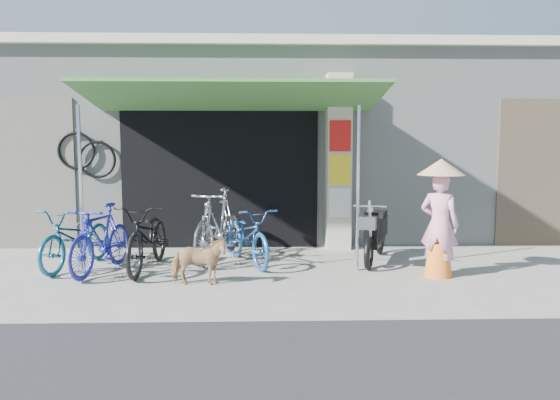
{
  "coord_description": "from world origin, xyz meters",
  "views": [
    {
      "loc": [
        -0.44,
        -6.94,
        1.83
      ],
      "look_at": [
        -0.2,
        1.0,
        1.0
      ],
      "focal_mm": 35.0,
      "sensor_mm": 36.0,
      "label": 1
    }
  ],
  "objects_px": {
    "bike_blue": "(101,239)",
    "bike_black": "(149,237)",
    "bike_navy": "(248,235)",
    "nun": "(440,218)",
    "bike_teal": "(77,237)",
    "bike_silver": "(218,224)",
    "moped": "(375,234)",
    "street_dog": "(198,261)"
  },
  "relations": [
    {
      "from": "bike_blue",
      "to": "bike_black",
      "type": "height_order",
      "value": "bike_black"
    },
    {
      "from": "bike_navy",
      "to": "nun",
      "type": "relative_size",
      "value": 1.03
    },
    {
      "from": "nun",
      "to": "bike_teal",
      "type": "bearing_deg",
      "value": 26.61
    },
    {
      "from": "bike_silver",
      "to": "moped",
      "type": "height_order",
      "value": "bike_silver"
    },
    {
      "from": "bike_blue",
      "to": "bike_navy",
      "type": "bearing_deg",
      "value": 28.01
    },
    {
      "from": "nun",
      "to": "bike_blue",
      "type": "bearing_deg",
      "value": 29.9
    },
    {
      "from": "bike_blue",
      "to": "bike_navy",
      "type": "xyz_separation_m",
      "value": [
        2.05,
        0.52,
        -0.05
      ]
    },
    {
      "from": "bike_black",
      "to": "nun",
      "type": "distance_m",
      "value": 4.11
    },
    {
      "from": "bike_navy",
      "to": "bike_silver",
      "type": "bearing_deg",
      "value": 126.35
    },
    {
      "from": "bike_teal",
      "to": "bike_blue",
      "type": "height_order",
      "value": "bike_blue"
    },
    {
      "from": "bike_black",
      "to": "street_dog",
      "type": "bearing_deg",
      "value": -42.74
    },
    {
      "from": "nun",
      "to": "street_dog",
      "type": "bearing_deg",
      "value": 40.61
    },
    {
      "from": "bike_blue",
      "to": "nun",
      "type": "bearing_deg",
      "value": 9.54
    },
    {
      "from": "bike_teal",
      "to": "nun",
      "type": "xyz_separation_m",
      "value": [
        5.15,
        -0.68,
        0.36
      ]
    },
    {
      "from": "bike_black",
      "to": "moped",
      "type": "bearing_deg",
      "value": 12.31
    },
    {
      "from": "bike_navy",
      "to": "moped",
      "type": "height_order",
      "value": "moped"
    },
    {
      "from": "bike_teal",
      "to": "moped",
      "type": "height_order",
      "value": "moped"
    },
    {
      "from": "bike_silver",
      "to": "street_dog",
      "type": "height_order",
      "value": "bike_silver"
    },
    {
      "from": "bike_black",
      "to": "moped",
      "type": "xyz_separation_m",
      "value": [
        3.39,
        0.49,
        -0.06
      ]
    },
    {
      "from": "street_dog",
      "to": "moped",
      "type": "distance_m",
      "value": 2.92
    },
    {
      "from": "bike_teal",
      "to": "bike_silver",
      "type": "distance_m",
      "value": 2.09
    },
    {
      "from": "bike_silver",
      "to": "bike_navy",
      "type": "bearing_deg",
      "value": -14.16
    },
    {
      "from": "moped",
      "to": "bike_black",
      "type": "bearing_deg",
      "value": -151.91
    },
    {
      "from": "bike_blue",
      "to": "moped",
      "type": "relative_size",
      "value": 1.0
    },
    {
      "from": "bike_blue",
      "to": "nun",
      "type": "relative_size",
      "value": 1.0
    },
    {
      "from": "bike_teal",
      "to": "nun",
      "type": "distance_m",
      "value": 5.21
    },
    {
      "from": "moped",
      "to": "bike_silver",
      "type": "bearing_deg",
      "value": -163.88
    },
    {
      "from": "bike_blue",
      "to": "bike_navy",
      "type": "relative_size",
      "value": 0.97
    },
    {
      "from": "bike_silver",
      "to": "bike_teal",
      "type": "bearing_deg",
      "value": -149.79
    },
    {
      "from": "bike_teal",
      "to": "bike_navy",
      "type": "bearing_deg",
      "value": 19.4
    },
    {
      "from": "bike_teal",
      "to": "nun",
      "type": "bearing_deg",
      "value": 7.56
    },
    {
      "from": "bike_navy",
      "to": "street_dog",
      "type": "bearing_deg",
      "value": -138.33
    },
    {
      "from": "bike_teal",
      "to": "nun",
      "type": "relative_size",
      "value": 1.06
    },
    {
      "from": "bike_black",
      "to": "bike_teal",
      "type": "bearing_deg",
      "value": 174.75
    },
    {
      "from": "bike_black",
      "to": "nun",
      "type": "xyz_separation_m",
      "value": [
        4.07,
        -0.5,
        0.32
      ]
    },
    {
      "from": "bike_silver",
      "to": "street_dog",
      "type": "bearing_deg",
      "value": -77.97
    },
    {
      "from": "bike_blue",
      "to": "moped",
      "type": "height_order",
      "value": "bike_blue"
    },
    {
      "from": "moped",
      "to": "bike_navy",
      "type": "bearing_deg",
      "value": -156.55
    },
    {
      "from": "bike_silver",
      "to": "moped",
      "type": "bearing_deg",
      "value": 13.36
    },
    {
      "from": "bike_black",
      "to": "street_dog",
      "type": "xyz_separation_m",
      "value": [
        0.82,
        -0.87,
        -0.18
      ]
    },
    {
      "from": "bike_blue",
      "to": "street_dog",
      "type": "height_order",
      "value": "bike_blue"
    },
    {
      "from": "bike_navy",
      "to": "street_dog",
      "type": "distance_m",
      "value": 1.38
    }
  ]
}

